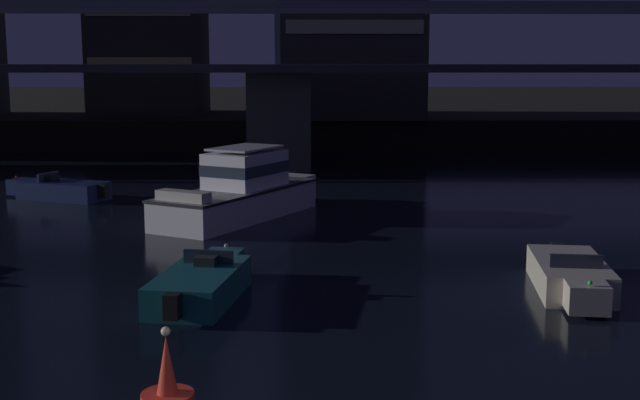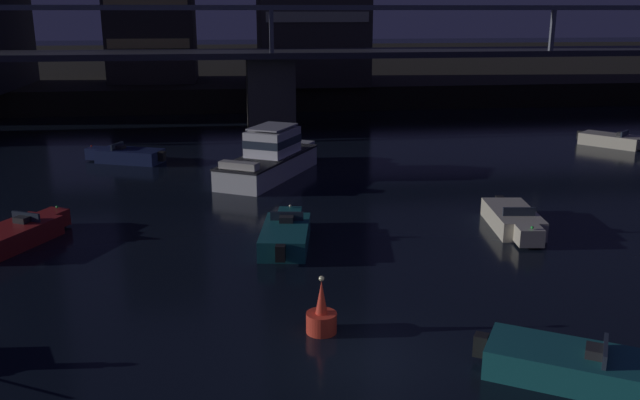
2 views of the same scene
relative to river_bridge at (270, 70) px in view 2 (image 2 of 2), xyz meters
The scene contains 11 objects.
ground_plane 37.40m from the river_bridge, 90.00° to the right, with size 400.00×400.00×0.00m, color black.
far_riverbank 48.13m from the river_bridge, 90.00° to the left, with size 240.00×80.00×2.20m, color black.
river_bridge is the anchor object (origin of this frame).
cabin_cruiser_near_left 16.41m from the river_bridge, 93.61° to the right, with size 6.32×8.96×2.79m.
speedboat_near_center 29.04m from the river_bridge, 114.36° to the right, with size 3.45×4.92×1.16m.
speedboat_near_right 25.63m from the river_bridge, 25.23° to the right, with size 4.14×4.59×1.16m.
speedboat_mid_center 28.68m from the river_bridge, 72.23° to the right, with size 2.30×5.23×1.16m.
speedboat_far_left 15.40m from the river_bridge, 130.23° to the right, with size 5.05×3.16×1.16m.
speedboat_far_center 39.40m from the river_bridge, 82.35° to the right, with size 4.83×3.70×1.16m.
speedboat_far_right 27.94m from the river_bridge, 92.40° to the right, with size 2.43×5.23×1.16m.
channel_buoy 35.57m from the river_bridge, 91.26° to the right, with size 0.90×0.90×1.76m.
Camera 2 is at (-3.19, -15.76, 9.07)m, focal length 37.54 mm.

